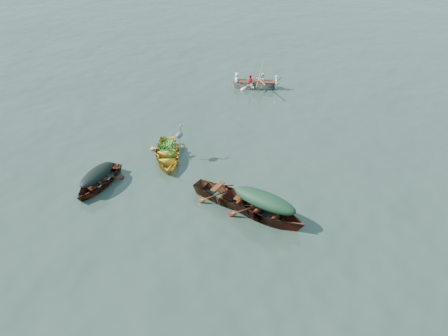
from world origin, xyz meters
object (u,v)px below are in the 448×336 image
object	(u,v)px
yellow_dinghy	(167,160)
green_tarp_boat	(263,217)
rowed_boat	(256,88)
dark_covered_boat	(99,186)
heron	(179,139)
open_wooden_boat	(229,203)

from	to	relation	value
yellow_dinghy	green_tarp_boat	xyz separation A→B (m)	(5.14, -1.14, 0.00)
yellow_dinghy	rowed_boat	bearing A→B (deg)	55.80
yellow_dinghy	rowed_boat	size ratio (longest dim) A/B	0.95
yellow_dinghy	dark_covered_boat	xyz separation A→B (m)	(-0.96, -2.90, 0.00)
heron	green_tarp_boat	bearing A→B (deg)	-56.53
dark_covered_boat	heron	bearing A→B (deg)	57.00
yellow_dinghy	green_tarp_boat	world-z (taller)	green_tarp_boat
rowed_boat	dark_covered_boat	bearing A→B (deg)	148.82
green_tarp_boat	rowed_boat	bearing A→B (deg)	32.83
yellow_dinghy	green_tarp_boat	distance (m)	5.27
heron	rowed_boat	bearing A→B (deg)	58.70
rowed_boat	heron	bearing A→B (deg)	157.55
dark_covered_boat	open_wooden_boat	bearing A→B (deg)	10.64
dark_covered_boat	open_wooden_boat	world-z (taller)	open_wooden_boat
dark_covered_boat	heron	distance (m)	3.67
dark_covered_boat	rowed_boat	size ratio (longest dim) A/B	0.90
rowed_boat	heron	size ratio (longest dim) A/B	3.94
open_wooden_boat	yellow_dinghy	bearing A→B (deg)	73.45
yellow_dinghy	green_tarp_boat	bearing A→B (deg)	-51.23
rowed_boat	green_tarp_boat	bearing A→B (deg)	-179.31
yellow_dinghy	open_wooden_boat	bearing A→B (deg)	-54.99
green_tarp_boat	heron	xyz separation A→B (m)	(-4.74, 1.53, 0.93)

